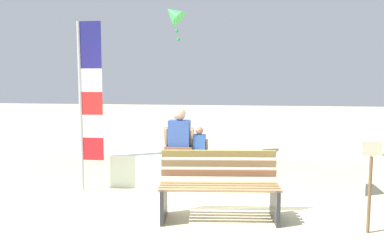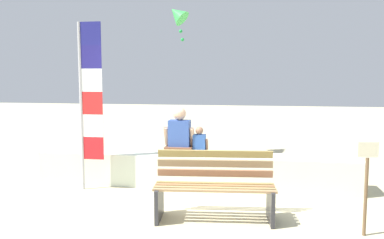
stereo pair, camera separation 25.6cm
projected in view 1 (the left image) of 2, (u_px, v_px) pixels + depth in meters
ground_plane at (186, 205)px, 5.90m from camera, size 40.00×40.00×0.00m
seawall_ledge at (195, 170)px, 6.91m from camera, size 5.51×0.60×0.56m
park_bench at (219, 188)px, 5.32m from camera, size 1.63×0.75×0.88m
person_adult at (179, 136)px, 6.90m from camera, size 0.53×0.39×0.81m
person_child at (199, 143)px, 6.87m from camera, size 0.31×0.23×0.47m
flag_banner at (88, 98)px, 6.46m from camera, size 0.40×0.05×2.77m
kite_green at (173, 14)px, 8.86m from camera, size 0.59×0.58×0.84m
sign_post at (370, 178)px, 4.78m from camera, size 0.24×0.05×1.13m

